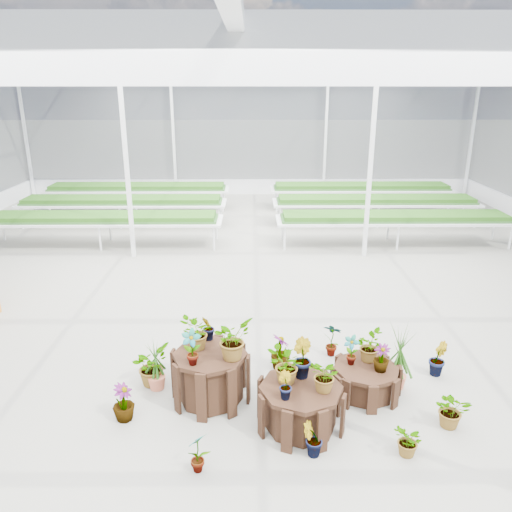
{
  "coord_description": "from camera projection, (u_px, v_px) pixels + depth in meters",
  "views": [
    {
      "loc": [
        0.06,
        -8.31,
        4.2
      ],
      "look_at": [
        0.14,
        0.2,
        1.3
      ],
      "focal_mm": 35.0,
      "sensor_mm": 36.0,
      "label": 1
    }
  ],
  "objects": [
    {
      "name": "nursery_plants",
      "position": [
        273.0,
        363.0,
        6.95
      ],
      "size": [
        4.89,
        2.91,
        1.3
      ],
      "color": "#204B12",
      "rests_on": "ground"
    },
    {
      "name": "ground_plane",
      "position": [
        248.0,
        326.0,
        9.22
      ],
      "size": [
        24.0,
        24.0,
        0.0
      ],
      "primitive_type": "plane",
      "color": "gray",
      "rests_on": "ground"
    },
    {
      "name": "plinth_mid",
      "position": [
        300.0,
        406.0,
        6.43
      ],
      "size": [
        1.44,
        1.44,
        0.58
      ],
      "primitive_type": "cylinder",
      "rotation": [
        0.0,
        0.0,
        -0.39
      ],
      "color": "black",
      "rests_on": "ground"
    },
    {
      "name": "steel_frame",
      "position": [
        248.0,
        207.0,
        8.49
      ],
      "size": [
        18.0,
        24.0,
        4.5
      ],
      "primitive_type": null,
      "color": "silver",
      "rests_on": "ground"
    },
    {
      "name": "greenhouse_shell",
      "position": [
        248.0,
        207.0,
        8.49
      ],
      "size": [
        18.0,
        24.0,
        4.5
      ],
      "primitive_type": null,
      "color": "white",
      "rests_on": "ground"
    },
    {
      "name": "nursery_benches",
      "position": [
        250.0,
        211.0,
        15.9
      ],
      "size": [
        16.0,
        7.0,
        0.84
      ],
      "primitive_type": null,
      "color": "silver",
      "rests_on": "ground"
    },
    {
      "name": "plinth_tall",
      "position": [
        211.0,
        376.0,
        6.96
      ],
      "size": [
        1.22,
        1.22,
        0.73
      ],
      "primitive_type": "cylinder",
      "rotation": [
        0.0,
        0.0,
        -0.16
      ],
      "color": "black",
      "rests_on": "ground"
    },
    {
      "name": "plinth_low",
      "position": [
        365.0,
        380.0,
        7.12
      ],
      "size": [
        0.98,
        0.98,
        0.43
      ],
      "primitive_type": "cylinder",
      "rotation": [
        0.0,
        0.0,
        -0.02
      ],
      "color": "black",
      "rests_on": "ground"
    }
  ]
}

